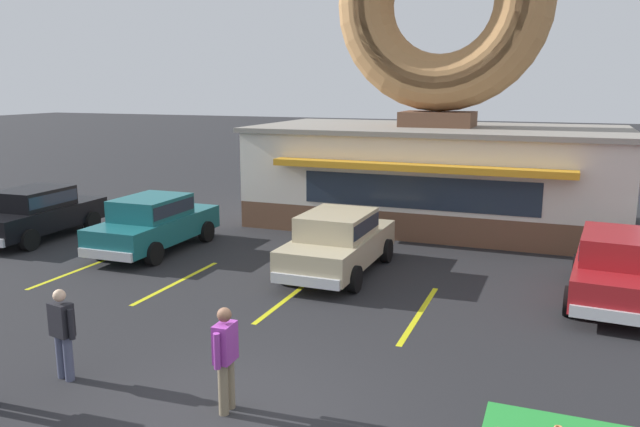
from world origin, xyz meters
TOP-DOWN VIEW (x-y plane):
  - ground_plane at (0.00, 0.00)m, footprint 160.00×160.00m
  - donut_shop_building at (0.12, 13.94)m, footprint 12.30×6.75m
  - car_teal at (-6.77, 7.34)m, footprint 2.03×4.58m
  - car_champagne at (-1.03, 7.17)m, footprint 2.01×4.58m
  - car_black at (-11.08, 7.27)m, footprint 2.09×4.61m
  - car_red at (5.47, 7.27)m, footprint 2.22×4.67m
  - pedestrian_blue_sweater_man at (-0.24, 0.02)m, footprint 0.25×0.60m
  - pedestrian_hooded_kid at (-3.23, -0.03)m, footprint 0.59×0.31m
  - parking_stripe_far_left at (-7.44, 5.00)m, footprint 0.12×3.60m
  - parking_stripe_left at (-4.44, 5.00)m, footprint 0.12×3.60m
  - parking_stripe_mid_left at (-1.44, 5.00)m, footprint 0.12×3.60m
  - parking_stripe_centre at (1.56, 5.00)m, footprint 0.12×3.60m

SIDE VIEW (x-z plane):
  - ground_plane at x=0.00m, z-range 0.00..0.00m
  - parking_stripe_far_left at x=-7.44m, z-range 0.00..0.01m
  - parking_stripe_left at x=-4.44m, z-range 0.00..0.01m
  - parking_stripe_mid_left at x=-1.44m, z-range 0.00..0.01m
  - parking_stripe_centre at x=1.56m, z-range 0.00..0.01m
  - pedestrian_hooded_kid at x=-3.23m, z-range 0.07..1.61m
  - car_teal at x=-6.77m, z-range 0.07..1.67m
  - car_champagne at x=-1.03m, z-range 0.07..1.67m
  - car_black at x=-11.08m, z-range 0.07..1.67m
  - car_red at x=5.47m, z-range 0.07..1.67m
  - pedestrian_blue_sweater_man at x=-0.24m, z-range 0.08..1.70m
  - donut_shop_building at x=0.12m, z-range -1.74..9.22m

